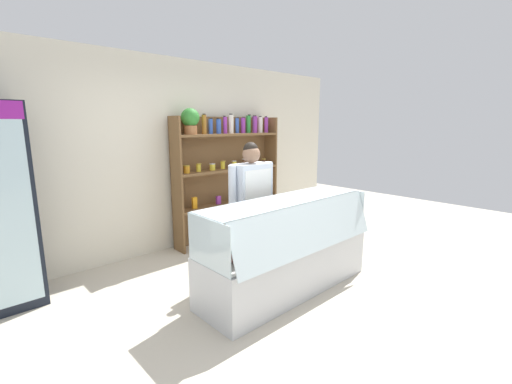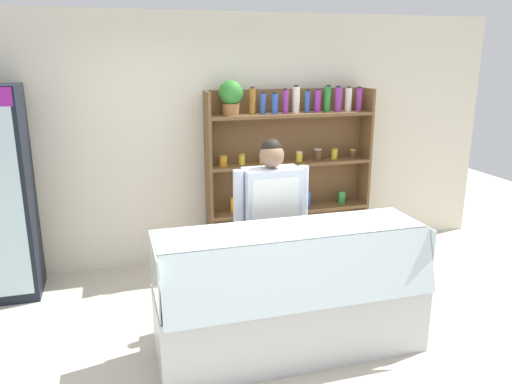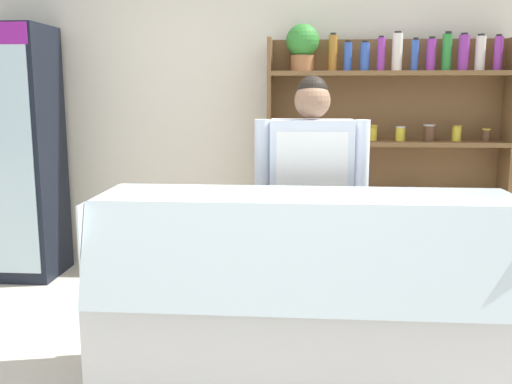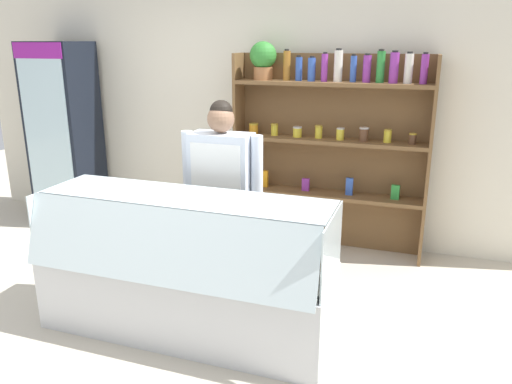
# 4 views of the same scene
# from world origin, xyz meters

# --- Properties ---
(ground_plane) EXTENTS (12.00, 12.00, 0.00)m
(ground_plane) POSITION_xyz_m (0.00, 0.00, 0.00)
(ground_plane) COLOR beige
(back_wall) EXTENTS (6.80, 0.10, 2.70)m
(back_wall) POSITION_xyz_m (0.00, 2.09, 1.35)
(back_wall) COLOR silver
(back_wall) RESTS_ON ground
(shelving_unit) EXTENTS (1.86, 0.29, 2.01)m
(shelving_unit) POSITION_xyz_m (0.78, 1.85, 1.15)
(shelving_unit) COLOR brown
(shelving_unit) RESTS_ON ground
(deli_display_case) EXTENTS (2.06, 0.72, 1.01)m
(deli_display_case) POSITION_xyz_m (0.20, 0.00, 0.31)
(deli_display_case) COLOR silver
(deli_display_case) RESTS_ON ground
(shop_clerk) EXTENTS (0.67, 0.25, 1.59)m
(shop_clerk) POSITION_xyz_m (0.23, 0.61, 0.94)
(shop_clerk) COLOR #383D51
(shop_clerk) RESTS_ON ground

